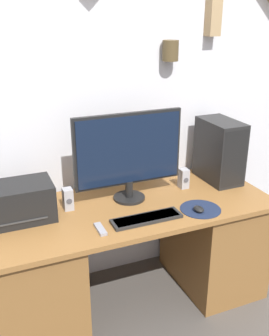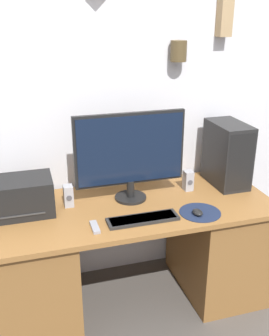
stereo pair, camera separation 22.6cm
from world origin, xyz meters
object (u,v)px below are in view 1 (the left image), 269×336
at_px(monitor, 129,152).
at_px(computer_tower, 220,151).
at_px(keyboard, 147,218).
at_px(mouse, 199,209).
at_px(printer, 18,202).
at_px(speaker_left, 68,199).
at_px(speaker_right, 184,178).
at_px(remote_control, 100,229).

bearing_deg(monitor, computer_tower, 3.60).
bearing_deg(computer_tower, keyboard, -154.27).
height_order(mouse, printer, printer).
bearing_deg(printer, mouse, -18.13).
relative_size(speaker_left, speaker_right, 1.00).
distance_m(keyboard, mouse, 0.32).
bearing_deg(mouse, keyboard, 174.72).
relative_size(computer_tower, remote_control, 3.30).
distance_m(computer_tower, speaker_right, 0.32).
distance_m(monitor, keyboard, 0.41).
distance_m(mouse, printer, 1.01).
xyz_separation_m(computer_tower, remote_control, (-0.95, -0.34, -0.20)).
relative_size(mouse, computer_tower, 0.18).
height_order(speaker_left, speaker_right, same).
xyz_separation_m(monitor, mouse, (0.30, -0.32, -0.28)).
xyz_separation_m(monitor, computer_tower, (0.67, 0.04, -0.09)).
xyz_separation_m(speaker_right, remote_control, (-0.67, -0.31, -0.06)).
relative_size(mouse, remote_control, 0.60).
xyz_separation_m(keyboard, mouse, (0.32, -0.03, 0.01)).
xyz_separation_m(mouse, speaker_right, (0.08, 0.33, 0.05)).
bearing_deg(monitor, remote_control, -133.71).
bearing_deg(speaker_left, keyboard, -38.82).
height_order(printer, remote_control, printer).
height_order(mouse, speaker_right, speaker_right).
relative_size(monitor, speaker_right, 5.16).
bearing_deg(remote_control, printer, 141.97).
bearing_deg(speaker_left, monitor, -1.30).
bearing_deg(keyboard, monitor, 87.87).
bearing_deg(monitor, mouse, -46.01).
height_order(monitor, mouse, monitor).
distance_m(printer, speaker_left, 0.28).
height_order(keyboard, computer_tower, computer_tower).
distance_m(computer_tower, remote_control, 1.03).
bearing_deg(speaker_right, mouse, -104.38).
height_order(monitor, speaker_left, monitor).
xyz_separation_m(mouse, remote_control, (-0.59, 0.02, -0.01)).
xyz_separation_m(printer, speaker_right, (1.05, 0.02, -0.04)).
bearing_deg(mouse, computer_tower, 44.30).
height_order(speaker_right, remote_control, speaker_right).
xyz_separation_m(mouse, computer_tower, (0.37, 0.36, 0.19)).
relative_size(speaker_right, remote_control, 1.03).
xyz_separation_m(keyboard, printer, (-0.65, 0.29, 0.09)).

